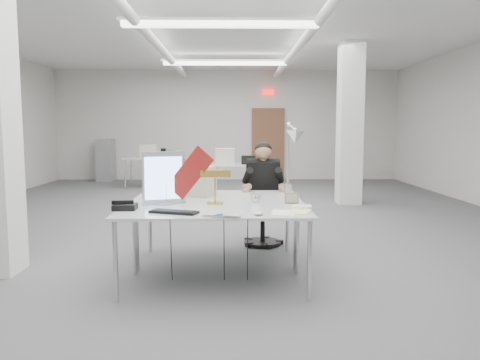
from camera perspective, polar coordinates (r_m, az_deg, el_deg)
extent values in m
cube|color=#4E4E50|center=(7.00, -2.28, -6.24)|extent=(10.00, 14.00, 0.02)
cube|color=white|center=(7.04, -2.40, 20.26)|extent=(10.00, 14.00, 0.02)
cube|color=silver|center=(13.85, -1.57, 6.68)|extent=(10.00, 0.02, 3.20)
cube|color=white|center=(9.62, 13.23, 6.67)|extent=(0.45, 0.45, 3.20)
cube|color=brown|center=(13.82, 3.43, 4.39)|extent=(0.95, 0.08, 2.10)
cube|color=red|center=(13.81, 3.48, 10.61)|extent=(0.32, 0.06, 0.16)
cylinder|color=silver|center=(7.13, -12.60, 18.38)|extent=(0.16, 13.60, 0.16)
cylinder|color=silver|center=(7.10, 9.59, 18.49)|extent=(0.16, 13.60, 0.16)
cube|color=white|center=(6.99, -2.39, 18.43)|extent=(2.80, 0.14, 0.08)
cube|color=white|center=(10.94, -1.80, 14.03)|extent=(2.80, 0.14, 0.08)
cube|color=silver|center=(4.41, -3.15, -3.74)|extent=(1.80, 0.90, 0.02)
cube|color=silver|center=(5.29, -2.76, -2.04)|extent=(1.80, 0.90, 0.02)
cube|color=silver|center=(9.86, -0.70, 1.84)|extent=(1.60, 0.80, 0.02)
cube|color=silver|center=(12.22, -10.15, 2.61)|extent=(1.60, 0.80, 0.02)
cube|color=gray|center=(14.01, -16.06, 2.34)|extent=(0.45, 0.55, 1.20)
cube|color=#BAB9BE|center=(4.72, -9.26, 0.26)|extent=(0.42, 0.18, 0.53)
cube|color=maroon|center=(4.65, -6.11, 0.87)|extent=(0.49, 0.16, 0.55)
cube|color=black|center=(4.24, -8.07, -3.88)|extent=(0.46, 0.29, 0.02)
imported|color=silver|center=(3.99, -2.47, -4.41)|extent=(0.39, 0.30, 0.03)
ellipsoid|color=#BABABF|center=(4.08, 2.28, -4.11)|extent=(0.11, 0.09, 0.04)
cube|color=black|center=(4.50, -13.84, -3.20)|extent=(0.22, 0.19, 0.05)
cube|color=olive|center=(4.79, -10.49, -2.17)|extent=(0.15, 0.10, 0.12)
cube|color=#A67A47|center=(4.75, 6.30, -2.20)|extent=(0.14, 0.04, 0.11)
cylinder|color=#A2A2A6|center=(4.81, 1.91, -2.14)|extent=(0.10, 0.05, 0.10)
cube|color=white|center=(4.22, 5.31, -3.99)|extent=(0.24, 0.32, 0.01)
cube|color=#EFEA8F|center=(4.28, 7.18, -3.86)|extent=(0.26, 0.31, 0.01)
cube|color=white|center=(4.61, 7.50, -3.14)|extent=(0.20, 0.15, 0.01)
cube|color=beige|center=(5.29, -5.22, -0.11)|extent=(0.43, 0.41, 0.33)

